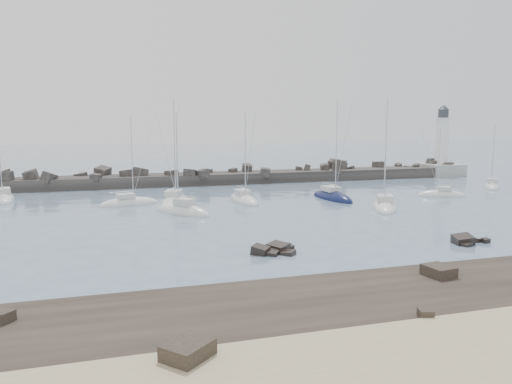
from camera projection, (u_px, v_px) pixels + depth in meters
ground at (282, 228)px, 50.13m from camera, size 400.00×400.00×0.00m
rock_shelf at (405, 305)px, 29.18m from camera, size 140.00×12.00×1.97m
rock_cluster_near at (275, 252)px, 40.90m from camera, size 4.13×3.19×1.58m
rock_cluster_far at (465, 242)px, 44.14m from camera, size 3.48×2.95×1.49m
breakwater at (162, 183)px, 83.93m from camera, size 115.00×7.72×5.14m
lighthouse at (441, 160)px, 99.04m from camera, size 7.00×7.00×14.60m
sailboat_0 at (3, 199)px, 68.21m from camera, size 4.81×9.64×14.55m
sailboat_2 at (175, 202)px, 65.38m from camera, size 5.76×9.74×14.74m
sailboat_3 at (129, 204)px, 64.28m from camera, size 8.01×4.08×12.14m
sailboat_4 at (182, 212)px, 58.19m from camera, size 6.94×7.71×12.82m
sailboat_5 at (244, 201)px, 66.59m from camera, size 3.40×8.34×12.89m
sailboat_6 at (384, 207)px, 61.57m from camera, size 6.73×9.46×14.48m
sailboat_7 at (332, 198)px, 69.16m from camera, size 3.74×9.51×14.63m
sailboat_8 at (441, 195)px, 71.49m from camera, size 6.92×4.68×10.67m
sailboat_10 at (492, 187)px, 80.66m from camera, size 5.91×6.77×11.12m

